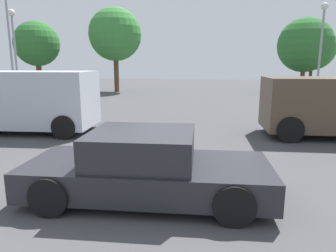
{
  "coord_description": "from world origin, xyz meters",
  "views": [
    {
      "loc": [
        1.52,
        -5.19,
        2.37
      ],
      "look_at": [
        0.26,
        1.78,
        0.9
      ],
      "focal_mm": 32.72,
      "sensor_mm": 36.0,
      "label": 1
    }
  ],
  "objects": [
    {
      "name": "light_post_far",
      "position": [
        7.49,
        16.13,
        4.11
      ],
      "size": [
        0.44,
        0.44,
        6.01
      ],
      "color": "gray",
      "rests_on": "ground_plane"
    },
    {
      "name": "ground_plane",
      "position": [
        0.0,
        0.0,
        0.0
      ],
      "size": [
        80.0,
        80.0,
        0.0
      ],
      "primitive_type": "plane",
      "color": "#424244"
    },
    {
      "name": "tree_back_right",
      "position": [
        -7.22,
        19.23,
        4.6
      ],
      "size": [
        4.24,
        4.24,
        6.74
      ],
      "color": "brown",
      "rests_on": "ground_plane"
    },
    {
      "name": "tree_far_right",
      "position": [
        7.55,
        20.37,
        3.7
      ],
      "size": [
        4.12,
        4.12,
        5.77
      ],
      "color": "brown",
      "rests_on": "ground_plane"
    },
    {
      "name": "van_white",
      "position": [
        -5.51,
        4.25,
        1.13
      ],
      "size": [
        5.45,
        2.61,
        2.09
      ],
      "rotation": [
        0.0,
        0.0,
        3.24
      ],
      "color": "#B2B7C1",
      "rests_on": "ground_plane"
    },
    {
      "name": "tree_back_center",
      "position": [
        9.53,
        25.82,
        3.71
      ],
      "size": [
        4.06,
        4.06,
        5.74
      ],
      "color": "brown",
      "rests_on": "ground_plane"
    },
    {
      "name": "sedan_foreground",
      "position": [
        0.23,
        -0.22,
        0.56
      ],
      "size": [
        4.35,
        2.09,
        1.21
      ],
      "rotation": [
        0.0,
        0.0,
        0.07
      ],
      "color": "#232328",
      "rests_on": "ground_plane"
    },
    {
      "name": "tree_back_left",
      "position": [
        -12.98,
        17.3,
        3.82
      ],
      "size": [
        3.48,
        3.48,
        5.59
      ],
      "color": "brown",
      "rests_on": "ground_plane"
    },
    {
      "name": "light_post_mid",
      "position": [
        -11.84,
        13.08,
        3.93
      ],
      "size": [
        0.44,
        0.44,
        5.7
      ],
      "color": "gray",
      "rests_on": "ground_plane"
    },
    {
      "name": "light_post_near",
      "position": [
        -11.46,
        12.17,
        4.98
      ],
      "size": [
        0.44,
        0.44,
        7.51
      ],
      "color": "gray",
      "rests_on": "ground_plane"
    }
  ]
}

